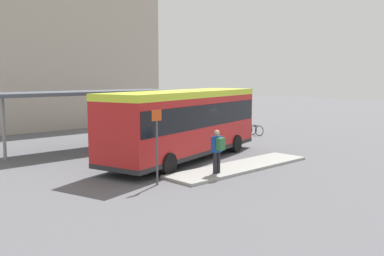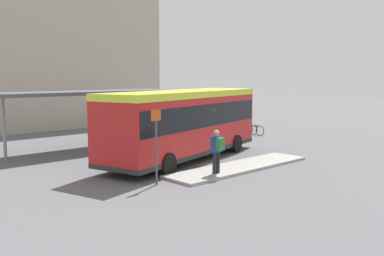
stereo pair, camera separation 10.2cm
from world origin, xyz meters
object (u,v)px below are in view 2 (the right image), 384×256
at_px(bicycle_white, 247,129).
at_px(platform_sign, 156,143).
at_px(bicycle_black, 254,130).
at_px(bicycle_red, 229,127).
at_px(city_bus, 184,120).
at_px(pedestrian_waiting, 217,149).
at_px(potted_planter_near_shelter, 182,135).
at_px(bicycle_blue, 238,128).

xyz_separation_m(bicycle_white, platform_sign, (-13.53, -6.77, 1.20)).
distance_m(bicycle_black, bicycle_red, 2.23).
bearing_deg(city_bus, pedestrian_waiting, -126.71).
xyz_separation_m(bicycle_black, potted_planter_near_shelter, (-6.59, 0.09, 0.28)).
distance_m(city_bus, pedestrian_waiting, 3.87).
bearing_deg(platform_sign, bicycle_white, 26.58).
height_order(city_bus, bicycle_black, city_bus).
bearing_deg(platform_sign, city_bus, 35.64).
height_order(bicycle_black, platform_sign, platform_sign).
bearing_deg(bicycle_white, potted_planter_near_shelter, -92.85).
height_order(city_bus, potted_planter_near_shelter, city_bus).
distance_m(bicycle_red, platform_sign, 15.70).
bearing_deg(bicycle_black, bicycle_white, -7.76).
relative_size(bicycle_white, platform_sign, 0.58).
height_order(bicycle_blue, bicycle_red, bicycle_red).
distance_m(city_bus, platform_sign, 5.01).
height_order(bicycle_red, platform_sign, platform_sign).
bearing_deg(potted_planter_near_shelter, pedestrian_waiting, -121.86).
bearing_deg(bicycle_red, bicycle_blue, 177.88).
distance_m(bicycle_black, bicycle_blue, 1.48).
distance_m(city_bus, bicycle_white, 10.35).
height_order(city_bus, bicycle_red, city_bus).
distance_m(bicycle_white, bicycle_red, 1.50).
height_order(city_bus, platform_sign, city_bus).
height_order(pedestrian_waiting, bicycle_blue, pedestrian_waiting).
distance_m(city_bus, bicycle_black, 9.98).
height_order(pedestrian_waiting, potted_planter_near_shelter, pedestrian_waiting).
xyz_separation_m(bicycle_black, bicycle_blue, (-0.02, 1.48, -0.01)).
distance_m(city_bus, bicycle_blue, 10.52).
xyz_separation_m(pedestrian_waiting, bicycle_red, (10.66, 8.85, -0.77)).
relative_size(potted_planter_near_shelter, platform_sign, 0.44).
bearing_deg(pedestrian_waiting, city_bus, -21.14).
height_order(bicycle_white, potted_planter_near_shelter, potted_planter_near_shelter).
bearing_deg(bicycle_black, bicycle_red, 4.67).
xyz_separation_m(potted_planter_near_shelter, platform_sign, (-6.81, -6.11, 0.91)).
xyz_separation_m(city_bus, pedestrian_waiting, (-1.42, -3.51, -0.81)).
height_order(pedestrian_waiting, bicycle_red, pedestrian_waiting).
relative_size(bicycle_red, potted_planter_near_shelter, 1.36).
bearing_deg(bicycle_white, platform_sign, -71.83).
relative_size(city_bus, bicycle_white, 6.50).
xyz_separation_m(bicycle_black, bicycle_red, (-0.10, 2.22, -0.00)).
height_order(city_bus, pedestrian_waiting, city_bus).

